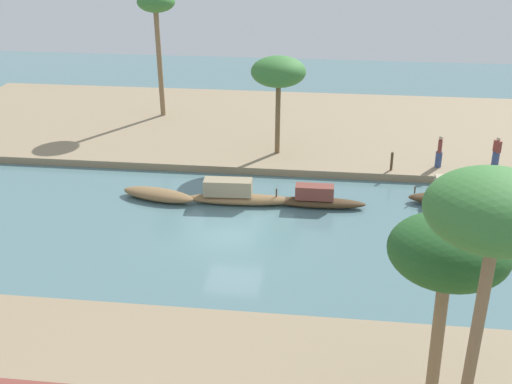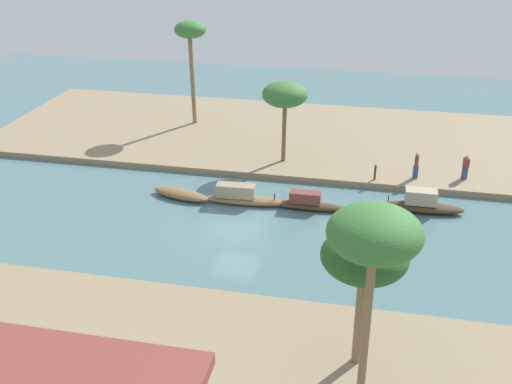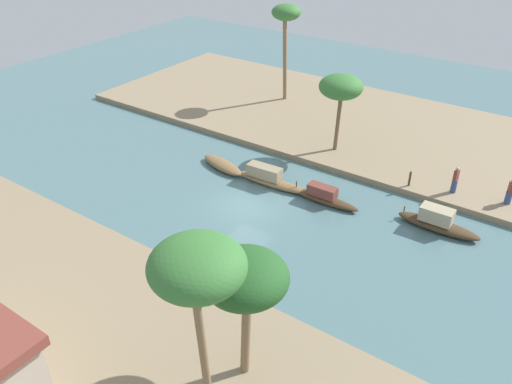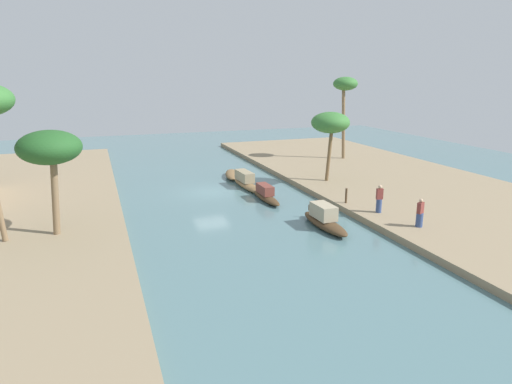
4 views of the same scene
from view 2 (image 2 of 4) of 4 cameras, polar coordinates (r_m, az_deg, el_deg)
The scene contains 13 objects.
river_water at distance 35.02m, azimuth -1.85°, elevation -3.22°, with size 72.29×72.29×0.00m, color slate.
riverbank_left at distance 48.04m, azimuth 2.31°, elevation 5.15°, with size 43.03×15.84×0.40m, color #937F60.
sampan_with_red_awning at distance 37.79m, azimuth 14.90°, elevation -1.04°, with size 4.66×1.21×1.36m.
sampan_midstream at distance 37.42m, azimuth -1.25°, elevation -0.43°, with size 5.37×1.24×1.24m.
sampan_downstream_large at distance 36.95m, azimuth 4.64°, elevation -0.99°, with size 4.54×0.92×1.09m.
sampan_with_tall_canopy at distance 38.51m, azimuth -6.85°, elevation -0.18°, with size 3.94×2.01×0.53m.
person_on_near_bank at distance 41.91m, azimuth 18.48°, elevation 2.02°, with size 0.50×0.50×1.62m.
person_by_mooring at distance 41.10m, azimuth 14.34°, elevation 2.21°, with size 0.40×0.41×1.74m.
mooring_post at distance 40.40m, azimuth 10.77°, elevation 1.76°, with size 0.14×0.14×0.99m, color #4C3823.
palm_tree_left_near at distance 41.47m, azimuth 2.63°, elevation 8.78°, with size 2.99×2.99×5.44m.
palm_tree_left_far at distance 48.51m, azimuth -5.98°, elevation 14.08°, with size 2.38×2.38×8.01m.
palm_tree_right_tall at distance 22.93m, azimuth 9.83°, elevation -5.91°, with size 3.19×3.19×5.52m.
palm_tree_right_short at distance 19.39m, azimuth 10.72°, elevation -4.02°, with size 2.97×2.97×7.90m.
Camera 2 is at (-7.54, 29.85, 16.68)m, focal length 44.03 mm.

